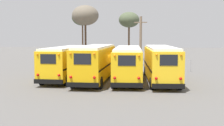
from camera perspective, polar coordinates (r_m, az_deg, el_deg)
name	(u,v)px	position (r m, az deg, el deg)	size (l,w,h in m)	color
ground_plane	(113,80)	(27.40, 0.11, -3.40)	(160.00, 160.00, 0.00)	#5B5956
school_bus_0	(67,61)	(28.19, -9.11, 0.33)	(2.70, 10.56, 3.18)	yellow
school_bus_1	(95,62)	(26.48, -3.39, 0.23)	(2.66, 10.81, 3.33)	#EAAA0F
school_bus_2	(128,63)	(26.64, 3.26, 0.08)	(2.96, 11.01, 3.18)	yellow
school_bus_3	(160,63)	(26.43, 9.82, 0.07)	(3.05, 10.83, 3.27)	yellow
utility_pole	(141,41)	(40.02, 5.84, 4.56)	(1.80, 0.35, 7.00)	#75604C
bare_tree_0	(82,18)	(46.68, -6.02, 9.13)	(3.49, 3.49, 8.58)	brown
bare_tree_1	(85,16)	(41.86, -5.44, 9.56)	(3.92, 3.92, 8.75)	#473323
bare_tree_2	(129,20)	(49.17, 3.48, 8.68)	(3.57, 3.57, 8.40)	brown
fence_line	(119,63)	(34.26, 1.46, 0.04)	(17.18, 0.06, 1.42)	#939399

